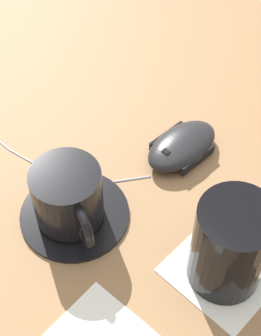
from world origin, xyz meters
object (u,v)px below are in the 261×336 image
Objects in this scene: saucer at (75,213)px; computer_mouse at (182,146)px; coffee_cup at (68,197)px; drinking_glass at (230,246)px.

saucer is 0.17m from computer_mouse.
drinking_glass reaches higher than coffee_cup.
coffee_cup reaches higher than saucer.
saucer is 1.16× the size of drinking_glass.
computer_mouse is 0.18m from drinking_glass.
drinking_glass is (-0.16, 0.08, 0.04)m from computer_mouse.
computer_mouse is at bearing -92.63° from coffee_cup.
coffee_cup is at bearing 27.99° from drinking_glass.
saucer is 0.20m from drinking_glass.
drinking_glass is (-0.17, -0.08, 0.06)m from saucer.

